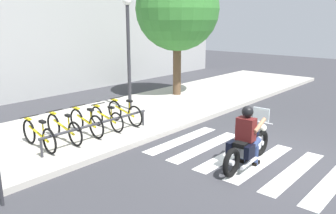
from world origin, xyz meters
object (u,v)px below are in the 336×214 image
object	(u,v)px
bicycle_3	(106,118)
bicycle_2	(86,122)
tree_near_rack	(177,9)
street_lamp	(128,44)
bike_rack	(99,124)
rider	(247,132)
bicycle_0	(39,135)
bicycle_1	(64,128)
motorcycle	(248,146)
bicycle_4	(125,112)

from	to	relation	value
bicycle_3	bicycle_2	bearing A→B (deg)	-179.89
tree_near_rack	street_lamp	bearing A→B (deg)	-172.66
bike_rack	street_lamp	distance (m)	3.71
street_lamp	rider	bearing A→B (deg)	-104.50
bicycle_0	bicycle_1	world-z (taller)	bicycle_1
bicycle_2	rider	bearing A→B (deg)	-72.77
bike_rack	tree_near_rack	distance (m)	6.92
motorcycle	bicycle_2	size ratio (longest dim) A/B	1.37
rider	street_lamp	world-z (taller)	street_lamp
motorcycle	street_lamp	size ratio (longest dim) A/B	0.55
bicycle_0	bicycle_3	bearing A→B (deg)	0.02
motorcycle	tree_near_rack	xyz separation A→B (m)	(4.42, 5.78, 3.22)
tree_near_rack	bicycle_0	bearing A→B (deg)	-167.98
bicycle_1	bicycle_4	xyz separation A→B (m)	(2.13, -0.00, -0.00)
bicycle_1	bicycle_3	xyz separation A→B (m)	(1.42, 0.00, -0.02)
bicycle_2	bike_rack	distance (m)	0.56
bicycle_0	bike_rack	size ratio (longest dim) A/B	0.49
rider	tree_near_rack	world-z (taller)	tree_near_rack
rider	bicycle_2	bearing A→B (deg)	107.23
bicycle_0	bicycle_4	xyz separation A→B (m)	(2.85, -0.00, 0.00)
street_lamp	bicycle_4	bearing A→B (deg)	-138.40
bicycle_1	bicycle_4	world-z (taller)	bicycle_1
bicycle_1	street_lamp	distance (m)	4.10
bike_rack	bicycle_1	bearing A→B (deg)	142.09
motorcycle	bicycle_0	xyz separation A→B (m)	(-2.82, 4.24, 0.04)
bicycle_2	tree_near_rack	world-z (taller)	tree_near_rack
motorcycle	bicycle_4	world-z (taller)	motorcycle
rider	bicycle_2	world-z (taller)	rider
rider	bicycle_3	distance (m)	4.30
motorcycle	tree_near_rack	bearing A→B (deg)	52.62
street_lamp	bicycle_2	bearing A→B (deg)	-157.15
bicycle_1	bike_rack	size ratio (longest dim) A/B	0.50
bicycle_1	motorcycle	bearing A→B (deg)	-63.62
bike_rack	bicycle_4	bearing A→B (deg)	21.25
bike_rack	tree_near_rack	world-z (taller)	tree_near_rack
rider	bicycle_0	world-z (taller)	rider
rider	bike_rack	distance (m)	3.93
bicycle_3	street_lamp	distance (m)	3.03
rider	bicycle_0	bearing A→B (deg)	122.84
bicycle_1	street_lamp	xyz separation A→B (m)	(3.42, 1.14, 1.95)
bicycle_2	bicycle_3	bearing A→B (deg)	0.11
motorcycle	street_lamp	distance (m)	5.89
motorcycle	bike_rack	bearing A→B (deg)	110.69
bicycle_4	tree_near_rack	bearing A→B (deg)	19.35
bicycle_0	bike_rack	bearing A→B (deg)	-21.27
bicycle_4	street_lamp	xyz separation A→B (m)	(1.28, 1.14, 1.95)
bicycle_0	bicycle_4	bearing A→B (deg)	-0.01
bike_rack	bicycle_3	bearing A→B (deg)	37.93
bicycle_0	bicycle_2	world-z (taller)	bicycle_2
motorcycle	bicycle_1	bearing A→B (deg)	116.38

